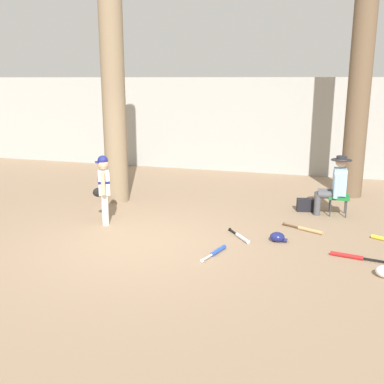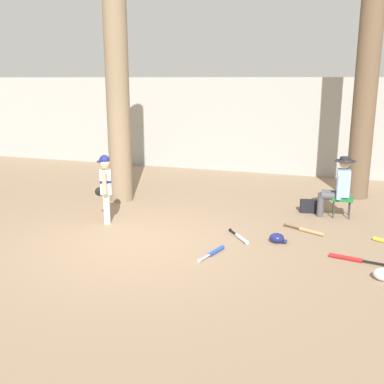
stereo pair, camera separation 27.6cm
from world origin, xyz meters
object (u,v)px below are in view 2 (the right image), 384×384
(young_ballplayer, at_px, (105,184))
(bat_blue_youth, at_px, (214,252))
(bat_wood_tan, at_px, (308,231))
(bat_red_barrel, at_px, (350,258))
(tree_behind_spectator, at_px, (365,96))
(bat_aluminum_silver, at_px, (240,238))
(handbag_beside_stool, at_px, (309,206))
(seated_spectator, at_px, (338,185))
(folding_stool, at_px, (342,199))
(tree_near_player, at_px, (118,95))
(batting_helmet_navy, at_px, (277,238))
(batting_helmet_white, at_px, (383,275))

(young_ballplayer, distance_m, bat_blue_youth, 2.65)
(bat_blue_youth, relative_size, bat_wood_tan, 0.94)
(bat_red_barrel, bearing_deg, tree_behind_spectator, 88.27)
(bat_aluminum_silver, bearing_deg, handbag_beside_stool, 65.00)
(tree_behind_spectator, xyz_separation_m, seated_spectator, (-0.40, -1.73, -1.66))
(tree_behind_spectator, bearing_deg, folding_stool, -100.01)
(tree_near_player, distance_m, seated_spectator, 4.93)
(tree_near_player, bearing_deg, tree_behind_spectator, 21.42)
(handbag_beside_stool, bearing_deg, batting_helmet_navy, -99.90)
(tree_behind_spectator, height_order, handbag_beside_stool, tree_behind_spectator)
(bat_aluminum_silver, bearing_deg, batting_helmet_navy, 5.98)
(tree_behind_spectator, bearing_deg, bat_aluminum_silver, -117.29)
(bat_blue_youth, relative_size, bat_aluminum_silver, 1.17)
(bat_wood_tan, bearing_deg, bat_blue_youth, -130.83)
(young_ballplayer, height_order, bat_aluminum_silver, young_ballplayer)
(bat_blue_youth, bearing_deg, bat_wood_tan, 49.17)
(tree_behind_spectator, height_order, bat_red_barrel, tree_behind_spectator)
(seated_spectator, bearing_deg, batting_helmet_white, -76.19)
(batting_helmet_navy, bearing_deg, bat_red_barrel, -20.58)
(folding_stool, bearing_deg, batting_helmet_navy, -117.54)
(tree_near_player, height_order, bat_red_barrel, tree_near_player)
(bat_aluminum_silver, height_order, batting_helmet_white, batting_helmet_white)
(handbag_beside_stool, height_order, bat_blue_youth, handbag_beside_stool)
(seated_spectator, relative_size, bat_wood_tan, 1.61)
(tree_behind_spectator, distance_m, bat_red_barrel, 4.64)
(bat_blue_youth, height_order, bat_aluminum_silver, same)
(handbag_beside_stool, distance_m, bat_red_barrel, 2.56)
(folding_stool, height_order, batting_helmet_navy, folding_stool)
(tree_near_player, relative_size, bat_blue_youth, 7.93)
(bat_aluminum_silver, bearing_deg, young_ballplayer, 177.55)
(young_ballplayer, relative_size, bat_wood_tan, 1.74)
(tree_near_player, relative_size, batting_helmet_white, 18.24)
(bat_blue_youth, relative_size, batting_helmet_navy, 2.37)
(bat_red_barrel, bearing_deg, young_ballplayer, 173.70)
(bat_red_barrel, distance_m, batting_helmet_navy, 1.25)
(young_ballplayer, relative_size, seated_spectator, 1.09)
(young_ballplayer, xyz_separation_m, folding_stool, (4.22, 1.84, -0.38))
(batting_helmet_white, bearing_deg, young_ballplayer, 167.73)
(batting_helmet_navy, bearing_deg, folding_stool, 62.46)
(seated_spectator, xyz_separation_m, handbag_beside_stool, (-0.54, 0.10, -0.51))
(tree_near_player, height_order, young_ballplayer, tree_near_player)
(tree_near_player, relative_size, handbag_beside_stool, 16.33)
(seated_spectator, xyz_separation_m, bat_blue_youth, (-1.74, -2.72, -0.61))
(bat_blue_youth, distance_m, batting_helmet_white, 2.45)
(folding_stool, distance_m, seated_spectator, 0.29)
(folding_stool, xyz_separation_m, batting_helmet_navy, (-0.98, -1.89, -0.29))
(seated_spectator, relative_size, bat_blue_youth, 1.71)
(batting_helmet_white, distance_m, batting_helmet_navy, 1.88)
(tree_near_player, distance_m, tree_behind_spectator, 5.41)
(batting_helmet_white, bearing_deg, handbag_beside_stool, 112.67)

